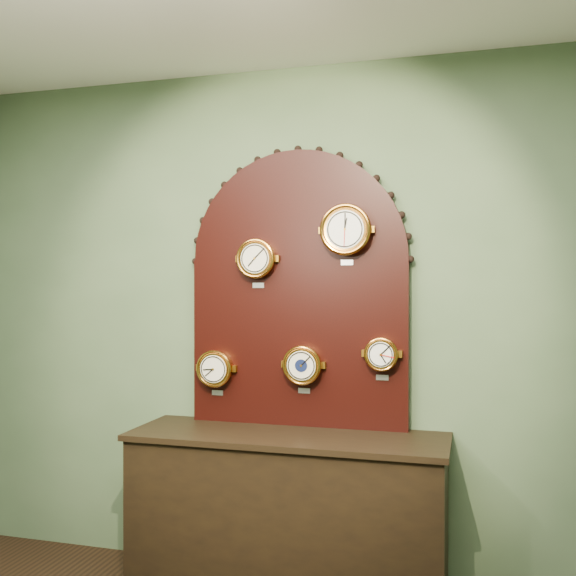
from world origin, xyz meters
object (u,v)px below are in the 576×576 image
(tide_clock, at_px, (382,354))
(hygrometer, at_px, (215,368))
(arabic_clock, at_px, (346,230))
(barometer, at_px, (303,365))
(shop_counter, at_px, (287,517))
(display_board, at_px, (298,279))
(roman_clock, at_px, (256,259))

(tide_clock, bearing_deg, hygrometer, -179.95)
(arabic_clock, xyz_separation_m, barometer, (-0.23, 0.00, -0.72))
(shop_counter, distance_m, hygrometer, 0.88)
(display_board, bearing_deg, hygrometer, -171.78)
(arabic_clock, relative_size, barometer, 1.22)
(shop_counter, distance_m, display_board, 1.25)
(roman_clock, height_order, arabic_clock, arabic_clock)
(arabic_clock, distance_m, tide_clock, 0.67)
(shop_counter, xyz_separation_m, hygrometer, (-0.46, 0.15, 0.73))
(display_board, height_order, barometer, display_board)
(display_board, xyz_separation_m, arabic_clock, (0.28, -0.07, 0.26))
(barometer, distance_m, tide_clock, 0.43)
(hygrometer, height_order, barometer, barometer)
(hygrometer, xyz_separation_m, barometer, (0.50, -0.00, 0.04))
(roman_clock, relative_size, tide_clock, 1.17)
(display_board, bearing_deg, shop_counter, -90.00)
(shop_counter, distance_m, roman_clock, 1.36)
(hygrometer, bearing_deg, tide_clock, 0.05)
(arabic_clock, bearing_deg, roman_clock, 179.85)
(shop_counter, xyz_separation_m, roman_clock, (-0.22, 0.15, 1.34))
(hygrometer, distance_m, tide_clock, 0.93)
(display_board, height_order, hygrometer, display_board)
(roman_clock, distance_m, barometer, 0.63)
(tide_clock, bearing_deg, roman_clock, -179.91)
(barometer, bearing_deg, shop_counter, -105.96)
(hygrometer, bearing_deg, barometer, -0.03)
(display_board, relative_size, arabic_clock, 4.77)
(arabic_clock, xyz_separation_m, tide_clock, (0.19, 0.00, -0.65))
(tide_clock, bearing_deg, arabic_clock, -179.26)
(roman_clock, distance_m, tide_clock, 0.85)
(roman_clock, relative_size, hygrometer, 1.04)
(roman_clock, bearing_deg, barometer, -0.00)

